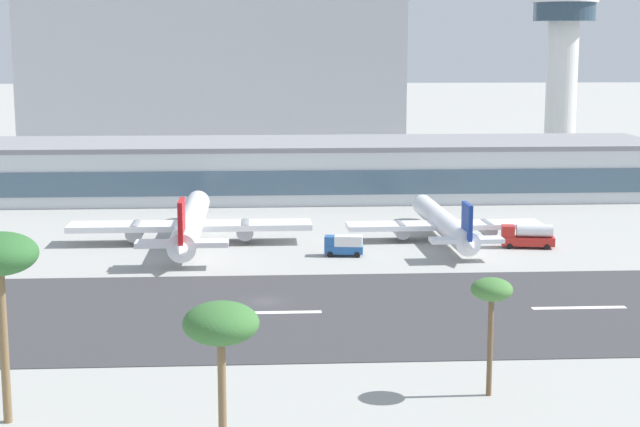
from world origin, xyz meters
TOP-DOWN VIEW (x-y plane):
  - ground_plane at (0.00, 0.00)m, footprint 1400.00×1400.00m
  - runway_strip at (0.00, -5.45)m, footprint 800.00×40.13m
  - runway_centreline_dash_4 at (0.93, -5.45)m, footprint 12.00×1.20m
  - runway_centreline_dash_5 at (39.48, -5.45)m, footprint 12.00×1.20m
  - terminal_building at (8.13, 89.74)m, footprint 153.61×30.04m
  - control_tower at (75.99, 126.14)m, footprint 16.65×16.65m
  - distant_hotel_block at (-14.62, 182.17)m, footprint 114.78×24.52m
  - airliner_red_tail_gate_0 at (-12.30, 38.11)m, footprint 40.39×49.33m
  - airliner_navy_tail_gate_1 at (30.39, 38.33)m, footprint 33.11×43.10m
  - service_box_truck_0 at (12.40, 27.51)m, footprint 6.28×3.38m
  - service_fuel_truck_1 at (42.84, 31.96)m, footprint 8.82×4.00m
  - palm_tree_0 at (21.03, -35.79)m, footprint 3.92×3.92m
  - palm_tree_3 at (-3.43, -53.43)m, footprint 5.72×5.72m

SIDE VIEW (x-z plane):
  - ground_plane at x=0.00m, z-range 0.00..0.00m
  - runway_strip at x=0.00m, z-range 0.00..0.08m
  - runway_centreline_dash_4 at x=0.93m, z-range 0.08..0.09m
  - runway_centreline_dash_5 at x=39.48m, z-range 0.08..0.09m
  - service_box_truck_0 at x=12.40m, z-range 0.16..3.41m
  - service_fuel_truck_1 at x=42.84m, z-range 0.05..4.00m
  - airliner_navy_tail_gate_1 at x=30.39m, z-range -1.63..7.36m
  - airliner_red_tail_gate_0 at x=-12.30m, z-range -1.87..8.43m
  - terminal_building at x=8.13m, z-range 0.00..12.04m
  - palm_tree_0 at x=21.03m, z-range 4.24..15.67m
  - palm_tree_3 at x=-3.43m, z-range 5.21..19.35m
  - distant_hotel_block at x=-14.62m, z-range 0.00..47.51m
  - control_tower at x=75.99m, z-range 5.48..49.61m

